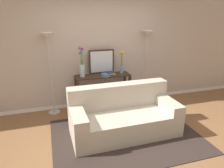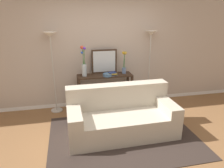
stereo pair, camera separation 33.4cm
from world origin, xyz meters
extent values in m
cube|color=brown|center=(0.00, 0.00, -0.01)|extent=(16.00, 16.00, 0.02)
cube|color=white|center=(0.00, 1.92, 0.04)|extent=(12.00, 0.15, 0.09)
cube|color=#B7A899|center=(0.00, 1.92, 1.52)|extent=(12.00, 0.14, 2.85)
cube|color=#332823|center=(0.07, 0.28, 0.01)|extent=(2.66, 1.96, 0.01)
cube|color=#BCB29E|center=(0.07, 0.38, 0.21)|extent=(1.97, 0.94, 0.42)
cube|color=#BCB29E|center=(0.07, 0.71, 0.65)|extent=(1.96, 0.29, 0.46)
cube|color=#BCB29E|center=(-0.79, 0.37, 0.30)|extent=(0.25, 0.92, 0.60)
cube|color=#BCB29E|center=(0.93, 0.39, 0.30)|extent=(0.25, 0.92, 0.60)
cube|color=#382619|center=(-0.02, 1.58, 0.81)|extent=(1.25, 0.38, 0.03)
cube|color=#382619|center=(-0.02, 1.58, 0.15)|extent=(1.15, 0.32, 0.01)
cube|color=#382619|center=(-0.62, 1.42, 0.40)|extent=(0.05, 0.05, 0.79)
cube|color=#382619|center=(0.58, 1.42, 0.40)|extent=(0.05, 0.05, 0.79)
cube|color=#382619|center=(-0.62, 1.75, 0.40)|extent=(0.05, 0.05, 0.79)
cube|color=#382619|center=(0.58, 1.75, 0.40)|extent=(0.05, 0.05, 0.79)
cylinder|color=#B7B2A8|center=(-1.15, 1.66, 0.01)|extent=(0.26, 0.26, 0.02)
cylinder|color=#B7B2A8|center=(-1.15, 1.66, 0.86)|extent=(0.02, 0.02, 1.67)
cone|color=silver|center=(-1.15, 1.66, 1.74)|extent=(0.28, 0.28, 0.10)
cylinder|color=#B7B2A8|center=(1.08, 1.66, 0.01)|extent=(0.26, 0.26, 0.02)
cylinder|color=#B7B2A8|center=(1.08, 1.66, 0.85)|extent=(0.02, 0.02, 1.66)
cone|color=silver|center=(1.08, 1.66, 1.73)|extent=(0.28, 0.28, 0.10)
cube|color=#382619|center=(0.00, 1.74, 1.10)|extent=(0.59, 0.02, 0.55)
cube|color=silver|center=(0.00, 1.73, 1.10)|extent=(0.52, 0.01, 0.48)
cylinder|color=silver|center=(-0.48, 1.58, 0.96)|extent=(0.11, 0.11, 0.27)
cylinder|color=#3D7538|center=(-0.50, 1.58, 1.28)|extent=(0.02, 0.05, 0.37)
sphere|color=#D14835|center=(-0.51, 1.57, 1.47)|extent=(0.07, 0.07, 0.07)
cylinder|color=#3D7538|center=(-0.47, 1.57, 1.27)|extent=(0.04, 0.02, 0.35)
sphere|color=#6A33DD|center=(-0.46, 1.55, 1.45)|extent=(0.06, 0.06, 0.06)
cylinder|color=#3D7538|center=(-0.49, 1.59, 1.27)|extent=(0.03, 0.03, 0.37)
sphere|color=gold|center=(-0.51, 1.61, 1.46)|extent=(0.07, 0.07, 0.07)
cylinder|color=#3D7538|center=(-0.50, 1.58, 1.22)|extent=(0.01, 0.02, 0.26)
sphere|color=blue|center=(-0.52, 1.57, 1.35)|extent=(0.05, 0.05, 0.05)
cylinder|color=#3D7538|center=(-0.47, 1.59, 1.26)|extent=(0.02, 0.05, 0.34)
sphere|color=#7342DA|center=(-0.45, 1.59, 1.43)|extent=(0.05, 0.05, 0.05)
cylinder|color=#6B84AD|center=(0.44, 1.61, 0.89)|extent=(0.09, 0.09, 0.13)
cylinder|color=#3D7538|center=(0.44, 1.62, 1.13)|extent=(0.04, 0.02, 0.34)
sphere|color=gold|center=(0.43, 1.64, 1.30)|extent=(0.06, 0.06, 0.06)
cylinder|color=#3D7538|center=(0.45, 1.62, 1.12)|extent=(0.02, 0.02, 0.33)
sphere|color=gold|center=(0.46, 1.64, 1.29)|extent=(0.07, 0.07, 0.07)
cylinder|color=#3D7538|center=(0.45, 1.60, 1.13)|extent=(0.02, 0.02, 0.35)
sphere|color=gold|center=(0.46, 1.58, 1.31)|extent=(0.07, 0.07, 0.07)
cylinder|color=#4C7093|center=(0.02, 1.46, 0.85)|extent=(0.21, 0.21, 0.06)
torus|color=#4C7093|center=(0.02, 1.46, 0.88)|extent=(0.20, 0.20, 0.01)
cube|color=slate|center=(0.14, 1.48, 0.83)|extent=(0.22, 0.16, 0.01)
cube|color=#2D2D33|center=(0.13, 1.47, 0.85)|extent=(0.19, 0.13, 0.02)
cube|color=gold|center=(0.14, 1.47, 0.87)|extent=(0.19, 0.13, 0.02)
cube|color=navy|center=(0.14, 1.48, 0.89)|extent=(0.17, 0.13, 0.02)
cube|color=#BC3328|center=(-0.51, 1.58, 0.06)|extent=(0.04, 0.16, 0.12)
cube|color=silver|center=(-0.48, 1.58, 0.06)|extent=(0.03, 0.14, 0.13)
cube|color=gold|center=(-0.44, 1.58, 0.06)|extent=(0.04, 0.16, 0.12)
cube|color=#236033|center=(-0.40, 1.58, 0.06)|extent=(0.04, 0.14, 0.11)
cube|color=navy|center=(-0.35, 1.58, 0.05)|extent=(0.04, 0.17, 0.10)
cube|color=#1E7075|center=(-0.30, 1.58, 0.06)|extent=(0.06, 0.16, 0.13)
cube|color=#B77F33|center=(-0.25, 1.58, 0.06)|extent=(0.05, 0.14, 0.11)
cube|color=maroon|center=(-0.19, 1.58, 0.05)|extent=(0.05, 0.15, 0.10)
cube|color=#6B3360|center=(-0.15, 1.58, 0.05)|extent=(0.04, 0.17, 0.10)
camera|label=1|loc=(-1.17, -2.90, 2.18)|focal=33.93mm
camera|label=2|loc=(-0.85, -2.98, 2.18)|focal=33.93mm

